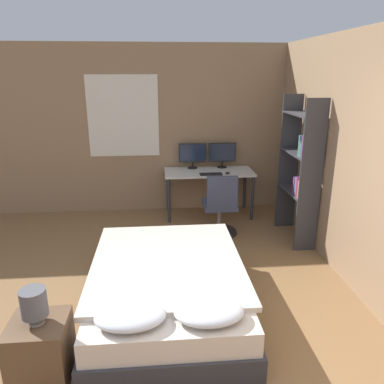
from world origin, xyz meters
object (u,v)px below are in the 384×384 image
(bed, at_px, (168,288))
(bedside_lamp, at_px, (34,303))
(bookshelf, at_px, (302,166))
(keyboard, at_px, (211,174))
(desk, at_px, (209,177))
(nightstand, at_px, (41,350))
(monitor_left, at_px, (193,154))
(computer_mouse, at_px, (228,173))
(monitor_right, at_px, (222,154))
(office_chair, at_px, (220,210))

(bed, bearing_deg, bedside_lamp, -142.00)
(bookshelf, bearing_deg, bedside_lamp, -141.39)
(bed, xyz_separation_m, keyboard, (0.74, 2.34, 0.51))
(bedside_lamp, relative_size, desk, 0.20)
(bedside_lamp, relative_size, keyboard, 0.81)
(bed, height_order, nightstand, bed)
(monitor_left, bearing_deg, computer_mouse, -40.48)
(desk, xyz_separation_m, monitor_right, (0.25, 0.22, 0.33))
(office_chair, bearing_deg, desk, 93.84)
(desk, relative_size, monitor_left, 3.16)
(monitor_left, height_order, computer_mouse, monitor_left)
(bedside_lamp, distance_m, bookshelf, 3.64)
(bed, relative_size, bedside_lamp, 7.41)
(computer_mouse, bearing_deg, office_chair, -109.38)
(desk, bearing_deg, bed, -106.17)
(bed, bearing_deg, nightstand, -142.00)
(nightstand, bearing_deg, computer_mouse, 57.37)
(nightstand, relative_size, computer_mouse, 7.10)
(keyboard, height_order, bookshelf, bookshelf)
(monitor_left, height_order, monitor_right, same)
(bedside_lamp, xyz_separation_m, office_chair, (1.78, 2.52, -0.28))
(bed, xyz_separation_m, bedside_lamp, (-0.99, -0.77, 0.42))
(bed, distance_m, monitor_right, 3.03)
(monitor_left, height_order, bookshelf, bookshelf)
(bed, distance_m, nightstand, 1.26)
(nightstand, xyz_separation_m, bedside_lamp, (0.00, 0.00, 0.42))
(nightstand, bearing_deg, keyboard, 60.92)
(desk, relative_size, keyboard, 4.13)
(keyboard, bearing_deg, monitor_left, 119.57)
(bedside_lamp, distance_m, monitor_left, 3.85)
(bed, xyz_separation_m, computer_mouse, (1.00, 2.34, 0.52))
(desk, relative_size, bookshelf, 0.72)
(office_chair, bearing_deg, monitor_left, 106.33)
(monitor_left, bearing_deg, bedside_lamp, -112.72)
(keyboard, distance_m, office_chair, 0.70)
(desk, relative_size, monitor_right, 3.16)
(bed, xyz_separation_m, desk, (0.74, 2.55, 0.41))
(desk, height_order, computer_mouse, computer_mouse)
(desk, bearing_deg, monitor_left, 138.39)
(bookshelf, bearing_deg, computer_mouse, 134.41)
(monitor_left, bearing_deg, desk, -41.61)
(office_chair, bearing_deg, nightstand, -125.30)
(nightstand, bearing_deg, desk, 62.52)
(keyboard, xyz_separation_m, computer_mouse, (0.26, 0.00, 0.01))
(nightstand, distance_m, computer_mouse, 3.73)
(computer_mouse, height_order, office_chair, office_chair)
(keyboard, bearing_deg, monitor_right, 60.43)
(bed, relative_size, desk, 1.45)
(bed, bearing_deg, desk, 73.83)
(monitor_left, bearing_deg, office_chair, -73.67)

